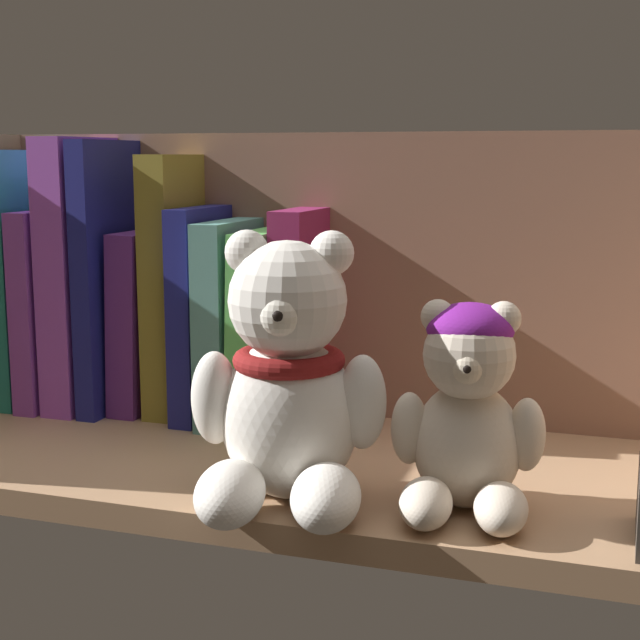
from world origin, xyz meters
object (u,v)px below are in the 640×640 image
Objects in this scene: book_4 at (147,320)px; book_6 at (208,311)px; book_8 at (270,325)px; book_0 at (34,276)px; book_7 at (238,319)px; book_1 at (63,305)px; teddy_bear_smaller at (468,413)px; book_9 at (303,317)px; book_3 at (119,275)px; book_5 at (178,285)px; book_2 at (90,272)px; teddy_bear_larger at (287,389)px.

book_6 is at bearing 0.00° from book_4.
book_0 is at bearing 180.00° from book_8.
book_1 is at bearing 180.00° from book_7.
teddy_bear_smaller is at bearing -39.40° from book_8.
book_7 is at bearing -0.00° from book_0.
teddy_bear_smaller is (17.34, -16.84, -2.73)cm from book_9.
book_3 is (6.19, 0.00, 3.16)cm from book_1.
book_6 is at bearing 0.00° from book_5.
book_5 is (6.07, -0.00, -0.64)cm from book_3.
book_4 is at bearing -0.00° from book_1.
book_5 reaches higher than book_6.
book_2 reaches higher than book_1.
teddy_bear_smaller is at bearing -32.47° from book_6.
book_1 is 15.26cm from book_6.
book_2 is at bearing 180.00° from book_3.
book_2 is 42.46cm from teddy_bear_smaller.
book_4 is 0.89× the size of teddy_bear_larger.
book_9 is at bearing 0.00° from book_8.
book_5 is 12.34cm from book_9.
book_2 reaches higher than teddy_bear_larger.
book_2 is 1.35× the size of teddy_bear_larger.
teddy_bear_larger is 12.06cm from teddy_bear_smaller.
book_7 is (21.24, -0.00, -3.02)cm from book_0.
book_5 is (12.26, -0.00, 2.53)cm from book_1.
book_7 is at bearing 0.00° from book_6.
book_5 is at bearing 180.00° from book_8.
book_8 is (15.04, -0.00, -3.84)cm from book_3.
book_6 is at bearing -0.00° from book_1.
book_1 is 9.04cm from book_4.
book_6 is at bearing -0.00° from book_0.
book_8 reaches higher than teddy_bear_smaller.
book_7 reaches higher than teddy_bear_smaller.
teddy_bear_larger is at bearing -32.50° from book_1.
teddy_bear_larger is at bearing -58.33° from book_7.
book_8 is (21.22, -0.00, -0.68)cm from book_1.
book_0 is 1.27× the size of book_9.
book_7 is 0.96× the size of teddy_bear_larger.
book_6 is 1.00× the size of book_9.
book_0 is at bearing 180.00° from book_4.
teddy_bear_larger is (14.67, -19.07, -1.55)cm from book_6.
book_3 is 15.52cm from book_8.
teddy_bear_larger is (8.71, -19.07, -0.61)cm from book_8.
book_4 is (2.81, -0.00, -4.08)cm from book_3.
book_4 is 0.88× the size of book_9.
book_7 is 1.05× the size of book_8.
book_1 is 35.51cm from teddy_bear_larger.
book_7 reaches higher than book_8.
book_1 is 18.17cm from book_7.
book_6 reaches higher than teddy_bear_larger.
book_6 reaches higher than book_7.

